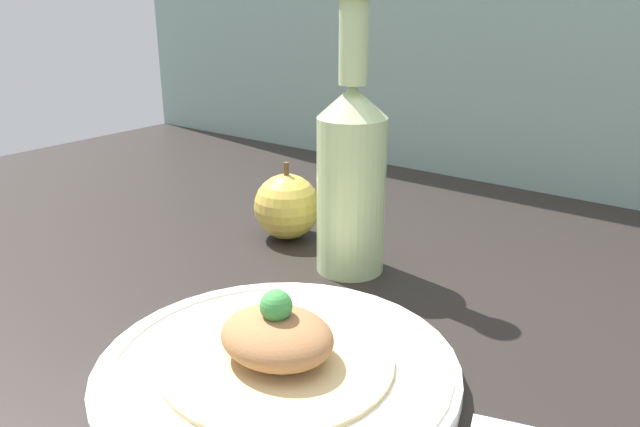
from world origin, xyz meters
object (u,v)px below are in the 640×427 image
at_px(plate, 278,370).
at_px(apple, 287,207).
at_px(plated_food, 277,343).
at_px(cider_bottle, 351,171).

bearing_deg(plate, apple, 128.58).
height_order(plated_food, apple, apple).
height_order(plate, cider_bottle, cider_bottle).
xyz_separation_m(plate, apple, (-0.20, 0.25, 0.03)).
height_order(plate, apple, apple).
relative_size(plate, plated_food, 1.56).
relative_size(cider_bottle, apple, 3.04).
bearing_deg(cider_bottle, plated_food, -70.02).
distance_m(cider_bottle, apple, 0.14).
bearing_deg(cider_bottle, plate, -70.02).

